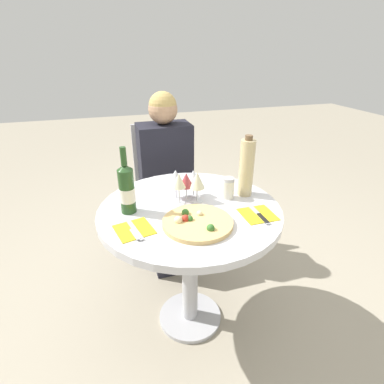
{
  "coord_description": "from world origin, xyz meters",
  "views": [
    {
      "loc": [
        -0.36,
        -1.23,
        1.46
      ],
      "look_at": [
        0.0,
        -0.04,
        0.85
      ],
      "focal_mm": 28.0,
      "sensor_mm": 36.0,
      "label": 1
    }
  ],
  "objects_px": {
    "dining_table": "(190,230)",
    "wine_bottle": "(127,189)",
    "chair_behind_diner": "(164,191)",
    "pizza_large": "(197,222)",
    "seated_diner": "(169,190)",
    "tall_carafe": "(246,168)"
  },
  "relations": [
    {
      "from": "dining_table",
      "to": "chair_behind_diner",
      "type": "bearing_deg",
      "value": 87.5
    },
    {
      "from": "seated_diner",
      "to": "wine_bottle",
      "type": "relative_size",
      "value": 3.79
    },
    {
      "from": "chair_behind_diner",
      "to": "pizza_large",
      "type": "xyz_separation_m",
      "value": [
        -0.05,
        -0.95,
        0.29
      ]
    },
    {
      "from": "pizza_large",
      "to": "dining_table",
      "type": "bearing_deg",
      "value": 84.73
    },
    {
      "from": "dining_table",
      "to": "seated_diner",
      "type": "relative_size",
      "value": 0.74
    },
    {
      "from": "pizza_large",
      "to": "wine_bottle",
      "type": "xyz_separation_m",
      "value": [
        -0.27,
        0.21,
        0.11
      ]
    },
    {
      "from": "dining_table",
      "to": "wine_bottle",
      "type": "bearing_deg",
      "value": 171.2
    },
    {
      "from": "pizza_large",
      "to": "tall_carafe",
      "type": "height_order",
      "value": "tall_carafe"
    },
    {
      "from": "chair_behind_diner",
      "to": "pizza_large",
      "type": "relative_size",
      "value": 3.08
    },
    {
      "from": "pizza_large",
      "to": "seated_diner",
      "type": "bearing_deg",
      "value": 86.47
    },
    {
      "from": "pizza_large",
      "to": "wine_bottle",
      "type": "relative_size",
      "value": 0.98
    },
    {
      "from": "dining_table",
      "to": "seated_diner",
      "type": "height_order",
      "value": "seated_diner"
    },
    {
      "from": "dining_table",
      "to": "tall_carafe",
      "type": "height_order",
      "value": "tall_carafe"
    },
    {
      "from": "chair_behind_diner",
      "to": "seated_diner",
      "type": "xyz_separation_m",
      "value": [
        -0.0,
        -0.15,
        0.07
      ]
    },
    {
      "from": "dining_table",
      "to": "wine_bottle",
      "type": "xyz_separation_m",
      "value": [
        -0.29,
        0.04,
        0.25
      ]
    },
    {
      "from": "seated_diner",
      "to": "tall_carafe",
      "type": "distance_m",
      "value": 0.74
    },
    {
      "from": "wine_bottle",
      "to": "pizza_large",
      "type": "bearing_deg",
      "value": -37.02
    },
    {
      "from": "dining_table",
      "to": "wine_bottle",
      "type": "height_order",
      "value": "wine_bottle"
    },
    {
      "from": "dining_table",
      "to": "pizza_large",
      "type": "height_order",
      "value": "pizza_large"
    },
    {
      "from": "chair_behind_diner",
      "to": "seated_diner",
      "type": "distance_m",
      "value": 0.17
    },
    {
      "from": "dining_table",
      "to": "tall_carafe",
      "type": "xyz_separation_m",
      "value": [
        0.32,
        0.05,
        0.28
      ]
    },
    {
      "from": "pizza_large",
      "to": "tall_carafe",
      "type": "distance_m",
      "value": 0.42
    }
  ]
}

